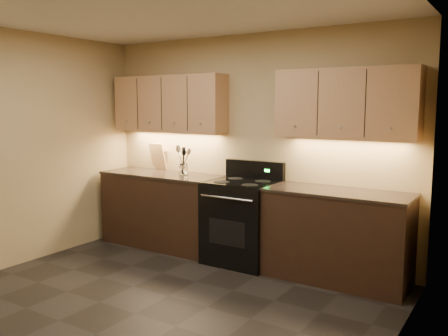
{
  "coord_description": "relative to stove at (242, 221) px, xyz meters",
  "views": [
    {
      "loc": [
        2.74,
        -2.86,
        1.79
      ],
      "look_at": [
        -0.02,
        1.45,
        1.1
      ],
      "focal_mm": 38.0,
      "sensor_mm": 36.0,
      "label": 1
    }
  ],
  "objects": [
    {
      "name": "cutting_board",
      "position": [
        -1.47,
        0.27,
        0.63
      ],
      "size": [
        0.3,
        0.15,
        0.35
      ],
      "primitive_type": "cube",
      "rotation": [
        0.22,
        0.0,
        -0.21
      ],
      "color": "tan",
      "rests_on": "counter_left"
    },
    {
      "name": "outlet_plate",
      "position": [
        -1.38,
        0.31,
        0.64
      ],
      "size": [
        0.08,
        0.01,
        0.12
      ],
      "primitive_type": "cube",
      "color": "#B2B5BA",
      "rests_on": "wall_back"
    },
    {
      "name": "upper_cab_left",
      "position": [
        -1.18,
        0.17,
        1.32
      ],
      "size": [
        1.6,
        0.3,
        0.7
      ],
      "primitive_type": "cube",
      "color": "tan",
      "rests_on": "wall_back"
    },
    {
      "name": "floor",
      "position": [
        -0.08,
        -1.68,
        -0.48
      ],
      "size": [
        4.0,
        4.0,
        0.0
      ],
      "primitive_type": "plane",
      "color": "black",
      "rests_on": "ground"
    },
    {
      "name": "black_turner",
      "position": [
        -0.88,
        0.04,
        0.64
      ],
      "size": [
        0.11,
        0.14,
        0.35
      ],
      "primitive_type": null,
      "rotation": [
        -0.14,
        0.0,
        0.24
      ],
      "color": "black",
      "rests_on": "utensil_crock"
    },
    {
      "name": "wall_back",
      "position": [
        -0.08,
        0.32,
        0.82
      ],
      "size": [
        4.0,
        0.04,
        2.6
      ],
      "primitive_type": "cube",
      "color": "tan",
      "rests_on": "ground"
    },
    {
      "name": "black_spoon",
      "position": [
        -0.9,
        0.07,
        0.62
      ],
      "size": [
        0.11,
        0.1,
        0.31
      ],
      "primitive_type": null,
      "rotation": [
        0.12,
        0.12,
        0.14
      ],
      "color": "black",
      "rests_on": "utensil_crock"
    },
    {
      "name": "upper_cab_right",
      "position": [
        1.1,
        0.17,
        1.32
      ],
      "size": [
        1.44,
        0.3,
        0.7
      ],
      "primitive_type": "cube",
      "color": "tan",
      "rests_on": "wall_back"
    },
    {
      "name": "counter_right",
      "position": [
        1.1,
        0.02,
        -0.01
      ],
      "size": [
        1.46,
        0.62,
        0.93
      ],
      "color": "black",
      "rests_on": "ground"
    },
    {
      "name": "wooden_spoon",
      "position": [
        -0.91,
        0.04,
        0.63
      ],
      "size": [
        0.19,
        0.08,
        0.33
      ],
      "primitive_type": null,
      "rotation": [
        -0.01,
        0.4,
        0.13
      ],
      "color": "tan",
      "rests_on": "utensil_crock"
    },
    {
      "name": "wall_right",
      "position": [
        1.92,
        -1.68,
        0.82
      ],
      "size": [
        0.04,
        4.0,
        2.6
      ],
      "primitive_type": "cube",
      "color": "tan",
      "rests_on": "ground"
    },
    {
      "name": "counter_left",
      "position": [
        -1.18,
        0.02,
        -0.01
      ],
      "size": [
        1.62,
        0.62,
        0.93
      ],
      "color": "black",
      "rests_on": "ground"
    },
    {
      "name": "stove",
      "position": [
        0.0,
        0.0,
        0.0
      ],
      "size": [
        0.76,
        0.68,
        1.14
      ],
      "color": "black",
      "rests_on": "ground"
    },
    {
      "name": "steel_spatula",
      "position": [
        -0.87,
        0.07,
        0.64
      ],
      "size": [
        0.18,
        0.14,
        0.37
      ],
      "primitive_type": null,
      "rotation": [
        0.15,
        -0.24,
        -0.15
      ],
      "color": "silver",
      "rests_on": "utensil_crock"
    },
    {
      "name": "steel_skimmer",
      "position": [
        -0.86,
        0.05,
        0.64
      ],
      "size": [
        0.22,
        0.13,
        0.36
      ],
      "primitive_type": null,
      "rotation": [
        -0.05,
        -0.37,
        -0.13
      ],
      "color": "silver",
      "rests_on": "utensil_crock"
    },
    {
      "name": "ceiling",
      "position": [
        -0.08,
        -1.68,
        2.12
      ],
      "size": [
        4.0,
        4.0,
        0.0
      ],
      "primitive_type": "plane",
      "rotation": [
        3.14,
        0.0,
        0.0
      ],
      "color": "silver",
      "rests_on": "wall_back"
    },
    {
      "name": "utensil_crock",
      "position": [
        -0.88,
        0.06,
        0.51
      ],
      "size": [
        0.11,
        0.11,
        0.14
      ],
      "color": "white",
      "rests_on": "counter_left"
    }
  ]
}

